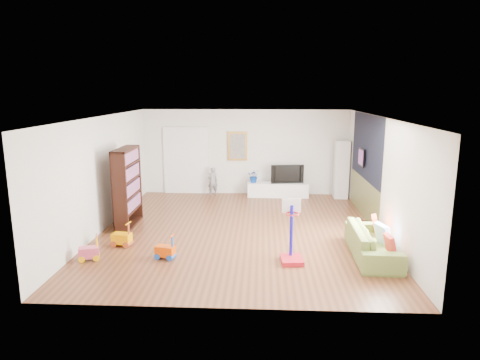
{
  "coord_description": "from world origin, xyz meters",
  "views": [
    {
      "loc": [
        0.52,
        -9.77,
        3.3
      ],
      "look_at": [
        0.0,
        0.4,
        1.15
      ],
      "focal_mm": 32.0,
      "sensor_mm": 36.0,
      "label": 1
    }
  ],
  "objects_px": {
    "media_console": "(278,190)",
    "bookshelf": "(127,188)",
    "basketball_hoop": "(292,232)",
    "sofa": "(373,242)"
  },
  "relations": [
    {
      "from": "bookshelf",
      "to": "media_console",
      "type": "bearing_deg",
      "value": 38.92
    },
    {
      "from": "sofa",
      "to": "media_console",
      "type": "bearing_deg",
      "value": 21.21
    },
    {
      "from": "sofa",
      "to": "basketball_hoop",
      "type": "height_order",
      "value": "basketball_hoop"
    },
    {
      "from": "media_console",
      "to": "bookshelf",
      "type": "relative_size",
      "value": 0.98
    },
    {
      "from": "sofa",
      "to": "basketball_hoop",
      "type": "relative_size",
      "value": 1.64
    },
    {
      "from": "basketball_hoop",
      "to": "sofa",
      "type": "bearing_deg",
      "value": 8.63
    },
    {
      "from": "media_console",
      "to": "bookshelf",
      "type": "height_order",
      "value": "bookshelf"
    },
    {
      "from": "sofa",
      "to": "basketball_hoop",
      "type": "xyz_separation_m",
      "value": [
        -1.65,
        -0.39,
        0.32
      ]
    },
    {
      "from": "bookshelf",
      "to": "basketball_hoop",
      "type": "xyz_separation_m",
      "value": [
        3.87,
        -2.1,
        -0.35
      ]
    },
    {
      "from": "media_console",
      "to": "sofa",
      "type": "height_order",
      "value": "sofa"
    }
  ]
}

